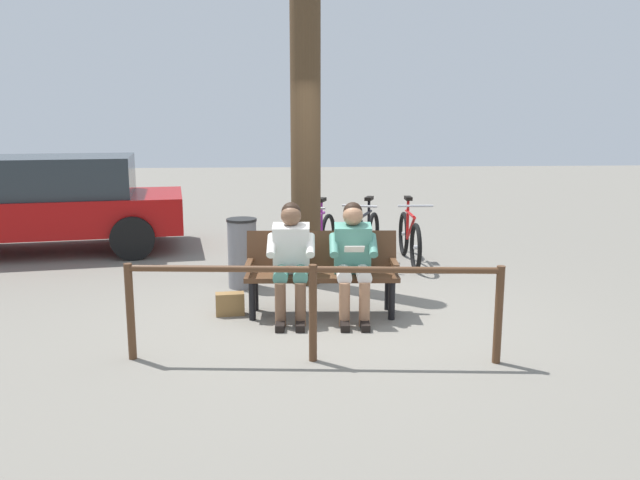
{
  "coord_description": "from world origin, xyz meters",
  "views": [
    {
      "loc": [
        0.5,
        6.32,
        2.08
      ],
      "look_at": [
        0.06,
        -0.48,
        0.75
      ],
      "focal_mm": 35.85,
      "sensor_mm": 36.0,
      "label": 1
    }
  ],
  "objects_px": {
    "litter_bin": "(242,253)",
    "bicycle_silver": "(366,238)",
    "tree_trunk": "(306,144)",
    "bicycle_red": "(409,238)",
    "handbag": "(230,304)",
    "parked_car": "(47,202)",
    "person_reading": "(353,255)",
    "bicycle_black": "(317,240)",
    "person_companion": "(291,255)",
    "bench": "(322,266)"
  },
  "relations": [
    {
      "from": "bench",
      "to": "person_companion",
      "type": "relative_size",
      "value": 1.35
    },
    {
      "from": "bicycle_red",
      "to": "parked_car",
      "type": "relative_size",
      "value": 0.38
    },
    {
      "from": "person_companion",
      "to": "bicycle_silver",
      "type": "xyz_separation_m",
      "value": [
        -1.11,
        -2.45,
        -0.3
      ]
    },
    {
      "from": "person_reading",
      "to": "bicycle_silver",
      "type": "xyz_separation_m",
      "value": [
        -0.47,
        -2.48,
        -0.31
      ]
    },
    {
      "from": "litter_bin",
      "to": "bicycle_silver",
      "type": "xyz_separation_m",
      "value": [
        -1.68,
        -1.2,
        -0.07
      ]
    },
    {
      "from": "bicycle_silver",
      "to": "parked_car",
      "type": "distance_m",
      "value": 4.95
    },
    {
      "from": "bench",
      "to": "parked_car",
      "type": "height_order",
      "value": "parked_car"
    },
    {
      "from": "tree_trunk",
      "to": "bicycle_black",
      "type": "xyz_separation_m",
      "value": [
        -0.2,
        -0.92,
        -1.38
      ]
    },
    {
      "from": "bicycle_silver",
      "to": "person_reading",
      "type": "bearing_deg",
      "value": 9.7
    },
    {
      "from": "litter_bin",
      "to": "bicycle_red",
      "type": "height_order",
      "value": "bicycle_red"
    },
    {
      "from": "bicycle_black",
      "to": "person_companion",
      "type": "bearing_deg",
      "value": 11.32
    },
    {
      "from": "handbag",
      "to": "tree_trunk",
      "type": "xyz_separation_m",
      "value": [
        -0.86,
        -1.3,
        1.62
      ]
    },
    {
      "from": "person_companion",
      "to": "bicycle_silver",
      "type": "distance_m",
      "value": 2.7
    },
    {
      "from": "handbag",
      "to": "tree_trunk",
      "type": "relative_size",
      "value": 0.09
    },
    {
      "from": "litter_bin",
      "to": "bicycle_silver",
      "type": "height_order",
      "value": "bicycle_silver"
    },
    {
      "from": "handbag",
      "to": "parked_car",
      "type": "bearing_deg",
      "value": -48.72
    },
    {
      "from": "tree_trunk",
      "to": "bicycle_black",
      "type": "height_order",
      "value": "tree_trunk"
    },
    {
      "from": "bicycle_silver",
      "to": "person_companion",
      "type": "bearing_deg",
      "value": -3.96
    },
    {
      "from": "bicycle_red",
      "to": "person_companion",
      "type": "bearing_deg",
      "value": -33.66
    },
    {
      "from": "person_companion",
      "to": "parked_car",
      "type": "relative_size",
      "value": 0.27
    },
    {
      "from": "person_reading",
      "to": "tree_trunk",
      "type": "xyz_separation_m",
      "value": [
        0.42,
        -1.45,
        1.08
      ]
    },
    {
      "from": "tree_trunk",
      "to": "litter_bin",
      "type": "height_order",
      "value": "tree_trunk"
    },
    {
      "from": "person_companion",
      "to": "bicycle_black",
      "type": "relative_size",
      "value": 0.76
    },
    {
      "from": "person_reading",
      "to": "bicycle_black",
      "type": "bearing_deg",
      "value": -81.5
    },
    {
      "from": "person_companion",
      "to": "litter_bin",
      "type": "relative_size",
      "value": 1.41
    },
    {
      "from": "bench",
      "to": "bicycle_silver",
      "type": "height_order",
      "value": "bicycle_silver"
    },
    {
      "from": "person_reading",
      "to": "handbag",
      "type": "relative_size",
      "value": 4.0
    },
    {
      "from": "litter_bin",
      "to": "handbag",
      "type": "bearing_deg",
      "value": 86.19
    },
    {
      "from": "litter_bin",
      "to": "parked_car",
      "type": "xyz_separation_m",
      "value": [
        3.11,
        -2.33,
        0.35
      ]
    },
    {
      "from": "tree_trunk",
      "to": "bicycle_red",
      "type": "distance_m",
      "value": 2.29
    },
    {
      "from": "person_reading",
      "to": "person_companion",
      "type": "distance_m",
      "value": 0.64
    },
    {
      "from": "bench",
      "to": "litter_bin",
      "type": "height_order",
      "value": "bench"
    },
    {
      "from": "handbag",
      "to": "bicycle_silver",
      "type": "relative_size",
      "value": 0.19
    },
    {
      "from": "person_reading",
      "to": "handbag",
      "type": "distance_m",
      "value": 1.41
    },
    {
      "from": "bicycle_red",
      "to": "bicycle_silver",
      "type": "distance_m",
      "value": 0.63
    },
    {
      "from": "bench",
      "to": "bicycle_red",
      "type": "height_order",
      "value": "bicycle_red"
    },
    {
      "from": "person_companion",
      "to": "bicycle_black",
      "type": "height_order",
      "value": "person_companion"
    },
    {
      "from": "bench",
      "to": "bicycle_black",
      "type": "height_order",
      "value": "bicycle_black"
    },
    {
      "from": "tree_trunk",
      "to": "parked_car",
      "type": "relative_size",
      "value": 0.79
    },
    {
      "from": "tree_trunk",
      "to": "parked_car",
      "type": "xyz_separation_m",
      "value": [
        3.9,
        -2.16,
        -0.97
      ]
    },
    {
      "from": "bicycle_red",
      "to": "tree_trunk",
      "type": "bearing_deg",
      "value": -54.46
    },
    {
      "from": "litter_bin",
      "to": "bicycle_black",
      "type": "bearing_deg",
      "value": -132.18
    },
    {
      "from": "bicycle_red",
      "to": "bench",
      "type": "bearing_deg",
      "value": -29.8
    },
    {
      "from": "bench",
      "to": "handbag",
      "type": "bearing_deg",
      "value": 4.75
    },
    {
      "from": "person_reading",
      "to": "bicycle_silver",
      "type": "bearing_deg",
      "value": -97.73
    },
    {
      "from": "person_reading",
      "to": "bicycle_black",
      "type": "xyz_separation_m",
      "value": [
        0.23,
        -2.37,
        -0.31
      ]
    },
    {
      "from": "tree_trunk",
      "to": "litter_bin",
      "type": "xyz_separation_m",
      "value": [
        0.79,
        0.17,
        -1.31
      ]
    },
    {
      "from": "bicycle_red",
      "to": "person_reading",
      "type": "bearing_deg",
      "value": -22.11
    },
    {
      "from": "person_companion",
      "to": "bicycle_red",
      "type": "xyz_separation_m",
      "value": [
        -1.74,
        -2.43,
        -0.3
      ]
    },
    {
      "from": "person_companion",
      "to": "handbag",
      "type": "distance_m",
      "value": 0.86
    }
  ]
}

